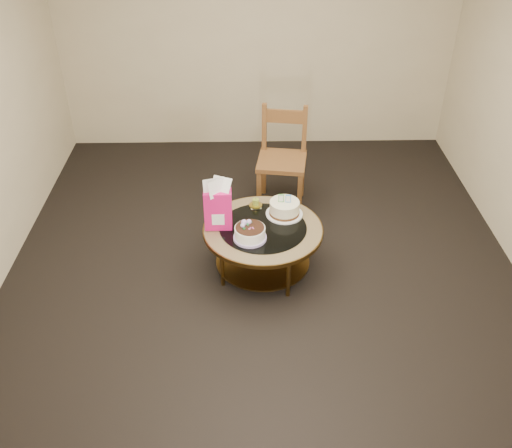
{
  "coord_description": "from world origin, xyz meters",
  "views": [
    {
      "loc": [
        -0.14,
        -3.92,
        3.24
      ],
      "look_at": [
        -0.06,
        0.02,
        0.48
      ],
      "focal_mm": 40.0,
      "sensor_mm": 36.0,
      "label": 1
    }
  ],
  "objects_px": {
    "cream_cake": "(284,208)",
    "gift_bag": "(218,204)",
    "decorated_cake": "(250,233)",
    "dining_chair": "(282,158)",
    "coffee_table": "(263,235)"
  },
  "relations": [
    {
      "from": "coffee_table",
      "to": "dining_chair",
      "type": "height_order",
      "value": "dining_chair"
    },
    {
      "from": "coffee_table",
      "to": "dining_chair",
      "type": "xyz_separation_m",
      "value": [
        0.22,
        1.1,
        0.14
      ]
    },
    {
      "from": "cream_cake",
      "to": "dining_chair",
      "type": "xyz_separation_m",
      "value": [
        0.03,
        0.92,
        -0.0
      ]
    },
    {
      "from": "gift_bag",
      "to": "decorated_cake",
      "type": "bearing_deg",
      "value": -34.8
    },
    {
      "from": "decorated_cake",
      "to": "coffee_table",
      "type": "bearing_deg",
      "value": 54.67
    },
    {
      "from": "decorated_cake",
      "to": "cream_cake",
      "type": "bearing_deg",
      "value": 48.83
    },
    {
      "from": "decorated_cake",
      "to": "dining_chair",
      "type": "distance_m",
      "value": 1.31
    },
    {
      "from": "gift_bag",
      "to": "dining_chair",
      "type": "bearing_deg",
      "value": 60.7
    },
    {
      "from": "decorated_cake",
      "to": "cream_cake",
      "type": "relative_size",
      "value": 0.85
    },
    {
      "from": "dining_chair",
      "to": "gift_bag",
      "type": "bearing_deg",
      "value": -110.24
    },
    {
      "from": "cream_cake",
      "to": "gift_bag",
      "type": "distance_m",
      "value": 0.61
    },
    {
      "from": "cream_cake",
      "to": "dining_chair",
      "type": "height_order",
      "value": "dining_chair"
    },
    {
      "from": "coffee_table",
      "to": "cream_cake",
      "type": "bearing_deg",
      "value": 44.56
    },
    {
      "from": "coffee_table",
      "to": "decorated_cake",
      "type": "height_order",
      "value": "decorated_cake"
    },
    {
      "from": "cream_cake",
      "to": "gift_bag",
      "type": "xyz_separation_m",
      "value": [
        -0.56,
        -0.17,
        0.16
      ]
    }
  ]
}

